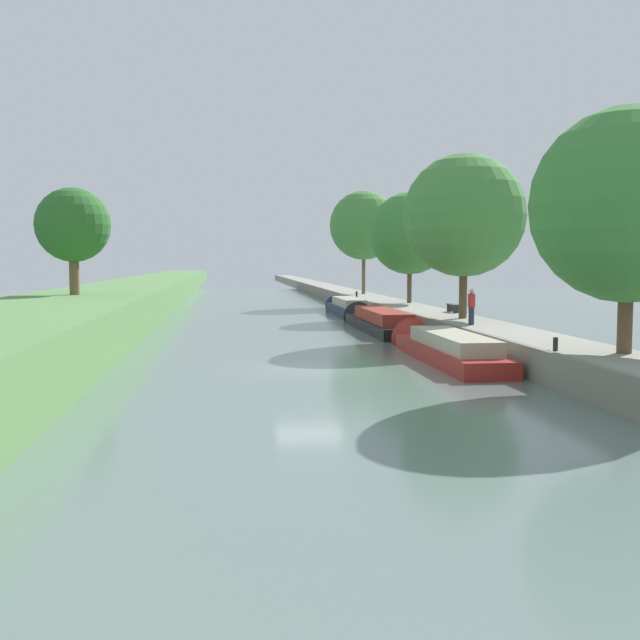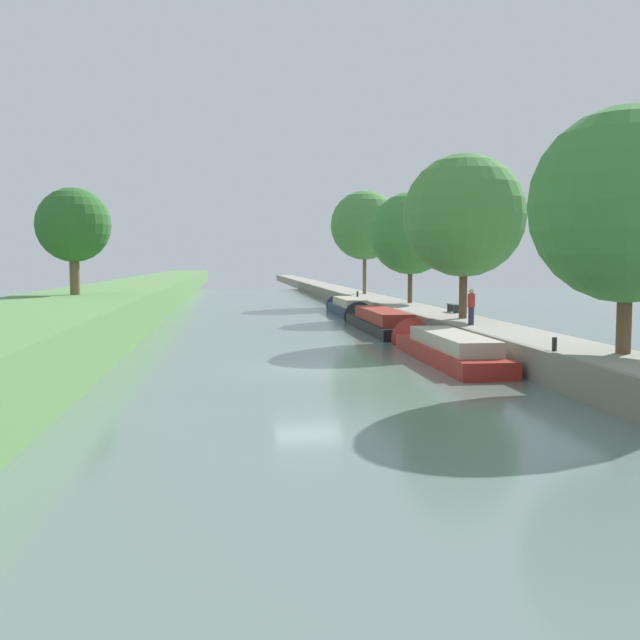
{
  "view_description": "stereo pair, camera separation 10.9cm",
  "coord_description": "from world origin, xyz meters",
  "px_view_note": "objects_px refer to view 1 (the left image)",
  "views": [
    {
      "loc": [
        -3.01,
        -27.23,
        4.02
      ],
      "look_at": [
        1.74,
        10.56,
        1.0
      ],
      "focal_mm": 41.59,
      "sensor_mm": 36.0,
      "label": 1
    },
    {
      "loc": [
        -2.9,
        -27.24,
        4.02
      ],
      "look_at": [
        1.74,
        10.56,
        1.0
      ],
      "focal_mm": 41.59,
      "sensor_mm": 36.0,
      "label": 2
    }
  ],
  "objects_px": {
    "narrowboat_red": "(443,347)",
    "narrowboat_black": "(377,321)",
    "mooring_bollard_far": "(357,294)",
    "park_bench": "(453,306)",
    "narrowboat_navy": "(346,307)",
    "mooring_bollard_near": "(555,344)",
    "person_walking": "(471,306)"
  },
  "relations": [
    {
      "from": "mooring_bollard_far",
      "to": "park_bench",
      "type": "bearing_deg",
      "value": -83.14
    },
    {
      "from": "person_walking",
      "to": "mooring_bollard_near",
      "type": "relative_size",
      "value": 3.69
    },
    {
      "from": "narrowboat_red",
      "to": "mooring_bollard_near",
      "type": "xyz_separation_m",
      "value": [
        1.83,
        -6.59,
        0.84
      ]
    },
    {
      "from": "narrowboat_black",
      "to": "mooring_bollard_near",
      "type": "distance_m",
      "value": 20.01
    },
    {
      "from": "narrowboat_navy",
      "to": "person_walking",
      "type": "distance_m",
      "value": 22.86
    },
    {
      "from": "narrowboat_red",
      "to": "mooring_bollard_far",
      "type": "bearing_deg",
      "value": 86.6
    },
    {
      "from": "narrowboat_navy",
      "to": "park_bench",
      "type": "bearing_deg",
      "value": -74.52
    },
    {
      "from": "person_walking",
      "to": "mooring_bollard_far",
      "type": "distance_m",
      "value": 27.51
    },
    {
      "from": "narrowboat_red",
      "to": "narrowboat_black",
      "type": "xyz_separation_m",
      "value": [
        -0.04,
        13.32,
        0.03
      ]
    },
    {
      "from": "narrowboat_black",
      "to": "person_walking",
      "type": "xyz_separation_m",
      "value": [
        2.38,
        -9.98,
        1.46
      ]
    },
    {
      "from": "narrowboat_red",
      "to": "person_walking",
      "type": "distance_m",
      "value": 4.34
    },
    {
      "from": "narrowboat_navy",
      "to": "narrowboat_red",
      "type": "bearing_deg",
      "value": -90.37
    },
    {
      "from": "person_walking",
      "to": "park_bench",
      "type": "height_order",
      "value": "person_walking"
    },
    {
      "from": "mooring_bollard_far",
      "to": "park_bench",
      "type": "xyz_separation_m",
      "value": [
        2.29,
        -19.07,
        0.12
      ]
    },
    {
      "from": "mooring_bollard_far",
      "to": "park_bench",
      "type": "height_order",
      "value": "park_bench"
    },
    {
      "from": "narrowboat_red",
      "to": "park_bench",
      "type": "bearing_deg",
      "value": 70.68
    },
    {
      "from": "mooring_bollard_far",
      "to": "park_bench",
      "type": "distance_m",
      "value": 19.21
    },
    {
      "from": "narrowboat_black",
      "to": "mooring_bollard_near",
      "type": "bearing_deg",
      "value": -84.63
    },
    {
      "from": "park_bench",
      "to": "mooring_bollard_near",
      "type": "bearing_deg",
      "value": -97.13
    },
    {
      "from": "park_bench",
      "to": "narrowboat_navy",
      "type": "bearing_deg",
      "value": 105.48
    },
    {
      "from": "narrowboat_black",
      "to": "narrowboat_navy",
      "type": "distance_m",
      "value": 12.73
    },
    {
      "from": "narrowboat_red",
      "to": "mooring_bollard_far",
      "type": "xyz_separation_m",
      "value": [
        1.83,
        30.84,
        0.84
      ]
    },
    {
      "from": "mooring_bollard_far",
      "to": "park_bench",
      "type": "relative_size",
      "value": 0.3
    },
    {
      "from": "narrowboat_red",
      "to": "park_bench",
      "type": "distance_m",
      "value": 12.5
    },
    {
      "from": "narrowboat_black",
      "to": "narrowboat_navy",
      "type": "xyz_separation_m",
      "value": [
        0.21,
        12.72,
        0.02
      ]
    },
    {
      "from": "narrowboat_black",
      "to": "person_walking",
      "type": "distance_m",
      "value": 10.37
    },
    {
      "from": "narrowboat_black",
      "to": "park_bench",
      "type": "bearing_deg",
      "value": -20.53
    },
    {
      "from": "narrowboat_red",
      "to": "narrowboat_black",
      "type": "distance_m",
      "value": 13.32
    },
    {
      "from": "narrowboat_navy",
      "to": "person_walking",
      "type": "xyz_separation_m",
      "value": [
        2.17,
        -22.71,
        1.44
      ]
    },
    {
      "from": "narrowboat_navy",
      "to": "mooring_bollard_near",
      "type": "xyz_separation_m",
      "value": [
        1.66,
        -32.63,
        0.8
      ]
    },
    {
      "from": "narrowboat_navy",
      "to": "mooring_bollard_near",
      "type": "relative_size",
      "value": 24.38
    },
    {
      "from": "narrowboat_red",
      "to": "mooring_bollard_far",
      "type": "distance_m",
      "value": 30.9
    }
  ]
}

